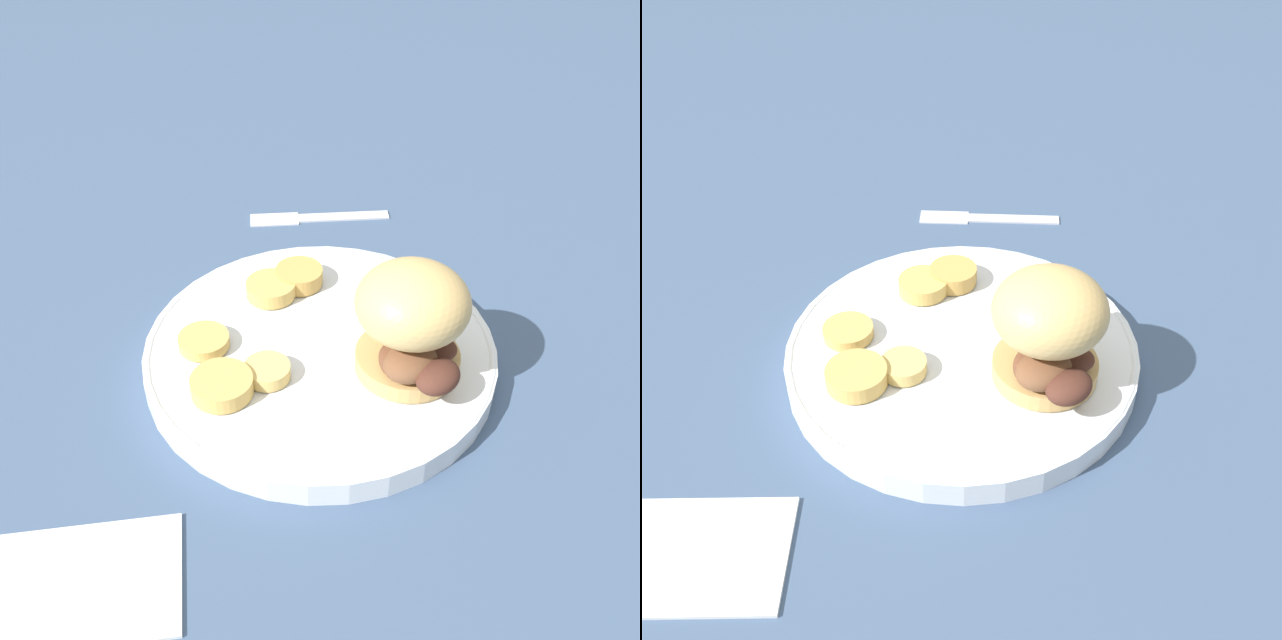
{
  "view_description": "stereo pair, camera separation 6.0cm",
  "coord_description": "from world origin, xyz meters",
  "views": [
    {
      "loc": [
        -0.37,
        -0.28,
        0.43
      ],
      "look_at": [
        0.0,
        0.0,
        0.05
      ],
      "focal_mm": 42.0,
      "sensor_mm": 36.0,
      "label": 1
    },
    {
      "loc": [
        -0.33,
        -0.32,
        0.43
      ],
      "look_at": [
        0.0,
        0.0,
        0.05
      ],
      "focal_mm": 42.0,
      "sensor_mm": 36.0,
      "label": 2
    }
  ],
  "objects": [
    {
      "name": "fork",
      "position": [
        0.18,
        0.14,
        0.0
      ],
      "size": [
        0.11,
        0.13,
        0.0
      ],
      "color": "silver",
      "rests_on": "ground_plane"
    },
    {
      "name": "sandwich",
      "position": [
        0.02,
        -0.07,
        0.07
      ],
      "size": [
        0.09,
        0.1,
        0.09
      ],
      "color": "tan",
      "rests_on": "dinner_plate"
    },
    {
      "name": "dinner_plate",
      "position": [
        0.0,
        0.0,
        0.01
      ],
      "size": [
        0.29,
        0.29,
        0.02
      ],
      "color": "white",
      "rests_on": "ground_plane"
    },
    {
      "name": "potato_round_4",
      "position": [
        -0.09,
        0.03,
        0.03
      ],
      "size": [
        0.05,
        0.05,
        0.01
      ],
      "primitive_type": "cylinder",
      "color": "tan",
      "rests_on": "dinner_plate"
    },
    {
      "name": "napkin",
      "position": [
        -0.26,
        -0.0,
        0.0
      ],
      "size": [
        0.16,
        0.16,
        0.01
      ],
      "primitive_type": "cube",
      "rotation": [
        0.0,
        0.0,
        2.36
      ],
      "color": "white",
      "rests_on": "ground_plane"
    },
    {
      "name": "potato_round_1",
      "position": [
        0.06,
        0.07,
        0.03
      ],
      "size": [
        0.04,
        0.04,
        0.02
      ],
      "primitive_type": "cylinder",
      "color": "tan",
      "rests_on": "dinner_plate"
    },
    {
      "name": "potato_round_0",
      "position": [
        -0.06,
        0.07,
        0.03
      ],
      "size": [
        0.04,
        0.04,
        0.01
      ],
      "primitive_type": "cylinder",
      "color": "tan",
      "rests_on": "dinner_plate"
    },
    {
      "name": "ground_plane",
      "position": [
        0.0,
        0.0,
        0.0
      ],
      "size": [
        4.0,
        4.0,
        0.0
      ],
      "primitive_type": "plane",
      "color": "#3D5170"
    },
    {
      "name": "potato_round_2",
      "position": [
        -0.06,
        0.01,
        0.03
      ],
      "size": [
        0.04,
        0.04,
        0.01
      ],
      "primitive_type": "cylinder",
      "color": "#DBB766",
      "rests_on": "dinner_plate"
    },
    {
      "name": "potato_round_3",
      "position": [
        0.03,
        0.07,
        0.03
      ],
      "size": [
        0.04,
        0.04,
        0.01
      ],
      "primitive_type": "cylinder",
      "color": "tan",
      "rests_on": "dinner_plate"
    }
  ]
}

